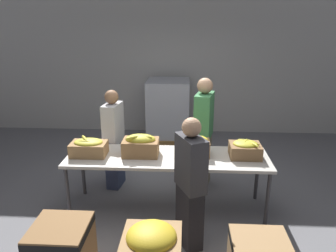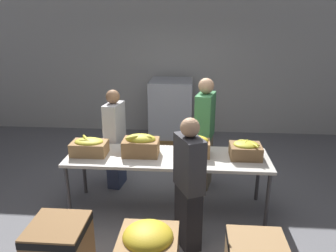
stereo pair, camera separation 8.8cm
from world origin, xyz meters
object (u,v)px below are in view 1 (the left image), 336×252
pallet_stack_0 (168,111)px  volunteer_0 (114,140)px  banana_box_3 (245,149)px  volunteer_2 (203,134)px  banana_box_2 (194,145)px  volunteer_1 (190,185)px  banana_box_0 (89,147)px  sorting_table (168,160)px  banana_box_1 (141,145)px

pallet_stack_0 → volunteer_0: bearing=-109.0°
banana_box_3 → volunteer_2: 0.84m
volunteer_0 → pallet_stack_0: 2.17m
banana_box_2 → volunteer_1: 0.80m
banana_box_0 → pallet_stack_0: bearing=71.6°
banana_box_3 → pallet_stack_0: (-1.14, 2.63, -0.26)m
sorting_table → banana_box_2: 0.39m
volunteer_2 → volunteer_0: bearing=-73.5°
banana_box_0 → sorting_table: bearing=1.5°
banana_box_0 → volunteer_2: size_ratio=0.27×
volunteer_1 → pallet_stack_0: bearing=-18.4°
volunteer_0 → volunteer_2: volunteer_2 is taller
banana_box_0 → banana_box_2: 1.37m
banana_box_2 → volunteer_0: volunteer_0 is taller
sorting_table → volunteer_2: 0.86m
sorting_table → volunteer_0: size_ratio=1.73×
banana_box_3 → volunteer_1: (-0.71, -0.76, -0.13)m
volunteer_1 → volunteer_0: bearing=14.5°
banana_box_0 → banana_box_2: banana_box_2 is taller
banana_box_0 → banana_box_2: (1.36, 0.08, 0.02)m
sorting_table → banana_box_0: (-1.03, -0.03, 0.17)m
banana_box_2 → volunteer_1: volunteer_1 is taller
sorting_table → banana_box_1: 0.40m
banana_box_0 → banana_box_3: banana_box_0 is taller
banana_box_3 → volunteer_0: volunteer_0 is taller
banana_box_0 → volunteer_1: 1.50m
banana_box_2 → banana_box_3: bearing=-1.9°
banana_box_2 → volunteer_2: bearing=76.1°
volunteer_0 → pallet_stack_0: bearing=169.8°
banana_box_0 → volunteer_2: 1.69m
sorting_table → banana_box_3: (1.00, 0.03, 0.16)m
banana_box_2 → pallet_stack_0: 2.66m
sorting_table → banana_box_1: (-0.35, 0.02, 0.19)m
banana_box_0 → pallet_stack_0: size_ratio=0.36×
banana_box_3 → volunteer_2: volunteer_2 is taller
banana_box_1 → banana_box_2: size_ratio=1.11×
volunteer_1 → pallet_stack_0: size_ratio=1.19×
banana_box_1 → pallet_stack_0: bearing=85.3°
banana_box_2 → banana_box_1: bearing=-176.9°
volunteer_2 → banana_box_1: bearing=-38.3°
sorting_table → volunteer_1: (0.29, -0.73, 0.03)m
banana_box_0 → volunteer_0: bearing=73.6°
banana_box_0 → banana_box_2: bearing=3.3°
banana_box_3 → volunteer_0: 1.93m
sorting_table → banana_box_2: bearing=9.0°
banana_box_3 → pallet_stack_0: size_ratio=0.31×
banana_box_3 → sorting_table: bearing=-178.2°
banana_box_1 → volunteer_1: (0.64, -0.75, -0.16)m
banana_box_0 → volunteer_2: volunteer_2 is taller
banana_box_3 → pallet_stack_0: 2.88m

